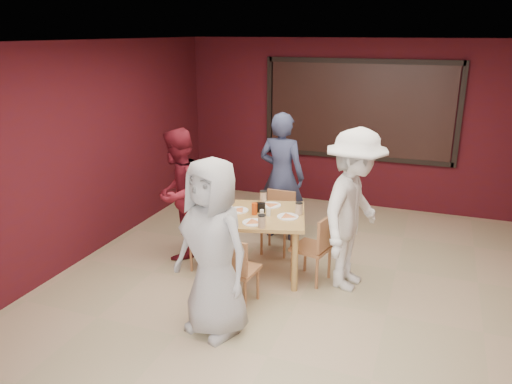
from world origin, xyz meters
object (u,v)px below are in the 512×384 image
(diner_right, at_px, (353,210))
(diner_left, at_px, (178,194))
(chair_left, at_px, (201,235))
(dining_table, at_px, (262,222))
(chair_back, at_px, (279,218))
(diner_front, at_px, (213,248))
(diner_back, at_px, (282,176))
(chair_front, at_px, (235,267))
(chair_right, at_px, (317,245))

(diner_right, bearing_deg, diner_left, 99.24)
(chair_left, bearing_deg, diner_left, 150.63)
(diner_left, bearing_deg, chair_left, 52.75)
(dining_table, xyz_separation_m, chair_back, (-0.03, 0.75, -0.23))
(dining_table, relative_size, diner_front, 0.69)
(dining_table, xyz_separation_m, diner_back, (-0.14, 1.21, 0.23))
(dining_table, height_order, chair_back, dining_table)
(dining_table, relative_size, diner_back, 0.67)
(chair_front, distance_m, chair_back, 1.57)
(chair_right, distance_m, diner_front, 1.59)
(chair_right, height_order, diner_right, diner_right)
(chair_right, height_order, diner_front, diner_front)
(chair_front, bearing_deg, diner_left, 141.17)
(diner_back, bearing_deg, diner_front, 97.31)
(dining_table, height_order, chair_right, dining_table)
(diner_left, bearing_deg, chair_front, 43.28)
(chair_back, distance_m, diner_left, 1.39)
(diner_front, height_order, diner_right, diner_right)
(chair_front, xyz_separation_m, diner_front, (-0.02, -0.50, 0.44))
(chair_front, distance_m, diner_left, 1.60)
(diner_right, bearing_deg, diner_front, 152.71)
(diner_front, bearing_deg, chair_back, 109.30)
(diner_right, bearing_deg, chair_back, 69.76)
(diner_back, bearing_deg, chair_left, 68.92)
(chair_back, bearing_deg, chair_front, -89.46)
(chair_left, relative_size, diner_back, 0.42)
(chair_front, bearing_deg, chair_left, 136.64)
(chair_left, bearing_deg, dining_table, 7.43)
(chair_front, bearing_deg, chair_back, 90.54)
(chair_front, distance_m, chair_right, 1.10)
(diner_front, relative_size, diner_back, 0.98)
(chair_back, bearing_deg, dining_table, -87.72)
(chair_left, height_order, diner_back, diner_back)
(chair_right, relative_size, diner_back, 0.46)
(diner_left, bearing_deg, dining_table, 75.29)
(dining_table, distance_m, chair_left, 0.83)
(dining_table, xyz_separation_m, diner_front, (-0.03, -1.33, 0.21))
(dining_table, height_order, diner_front, diner_front)
(diner_back, bearing_deg, chair_back, 108.49)
(diner_back, bearing_deg, dining_table, 101.57)
(diner_back, bearing_deg, diner_left, 49.46)
(chair_left, distance_m, diner_left, 0.66)
(diner_front, bearing_deg, chair_left, 140.74)
(chair_front, distance_m, diner_back, 2.09)
(chair_back, bearing_deg, diner_right, -31.13)
(diner_left, bearing_deg, diner_right, 80.48)
(chair_right, relative_size, diner_left, 0.49)
(chair_back, relative_size, chair_right, 0.98)
(chair_front, height_order, diner_right, diner_right)
(chair_right, distance_m, diner_back, 1.50)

